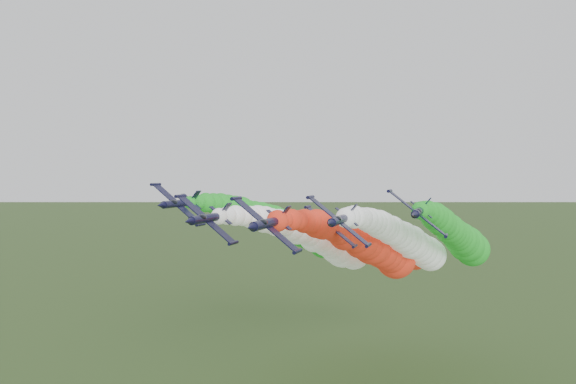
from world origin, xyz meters
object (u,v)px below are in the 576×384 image
at_px(jet_inner_left, 325,241).
at_px(jet_outer_right, 458,236).
at_px(jet_trail, 395,243).
at_px(jet_lead, 371,246).
at_px(jet_outer_left, 294,229).
at_px(jet_inner_right, 408,241).

height_order(jet_inner_left, jet_outer_right, jet_outer_right).
bearing_deg(jet_trail, jet_inner_left, -122.64).
bearing_deg(jet_trail, jet_lead, -94.27).
distance_m(jet_inner_left, jet_outer_left, 14.28).
bearing_deg(jet_lead, jet_inner_right, 48.48).
relative_size(jet_lead, jet_inner_right, 1.01).
distance_m(jet_inner_left, jet_inner_right, 18.69).
xyz_separation_m(jet_lead, jet_inner_right, (7.05, 7.96, 0.36)).
xyz_separation_m(jet_inner_left, jet_trail, (13.41, 20.93, -2.50)).
distance_m(jet_inner_right, jet_trail, 19.16).
bearing_deg(jet_lead, jet_inner_left, 155.21).
relative_size(jet_inner_right, jet_outer_left, 0.99).
bearing_deg(jet_inner_left, jet_trail, 57.36).
bearing_deg(jet_outer_left, jet_inner_left, -42.86).
xyz_separation_m(jet_lead, jet_inner_left, (-11.45, 5.29, 0.06)).
relative_size(jet_inner_left, jet_outer_left, 0.99).
distance_m(jet_inner_right, jet_outer_right, 14.61).
bearing_deg(jet_lead, jet_outer_right, 46.50).
relative_size(jet_inner_left, jet_inner_right, 1.00).
height_order(jet_outer_left, jet_outer_right, jet_outer_left).
distance_m(jet_lead, jet_trail, 26.41).
xyz_separation_m(jet_inner_left, jet_outer_left, (-10.41, 9.66, 1.59)).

